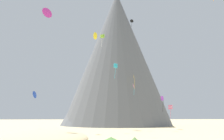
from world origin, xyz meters
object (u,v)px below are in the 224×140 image
Objects in this scene: kite_pink_low at (133,86)px; kite_violet_low at (162,100)px; kite_lime_high at (102,36)px; kite_black_high at (132,21)px; kite_cyan_mid at (116,66)px; bush_ridge_crest at (111,139)px; kite_gold_mid at (134,79)px; bush_far_right at (135,139)px; kite_magenta_high at (47,13)px; kite_rainbow_low at (170,107)px; kite_yellow_high at (95,36)px; rock_massif at (115,64)px; kite_blue_low at (35,95)px.

kite_pink_low is 8.97m from kite_violet_low.
kite_lime_high is at bearing -127.66° from kite_pink_low.
kite_black_high reaches higher than kite_lime_high.
kite_cyan_mid is (-8.12, -15.56, -22.13)m from kite_black_high.
kite_gold_mid is at bearing 74.25° from bush_ridge_crest.
kite_gold_mid reaches higher than bush_far_right.
kite_magenta_high is 44.44m from kite_rainbow_low.
bush_far_right is at bearing -129.75° from kite_gold_mid.
bush_far_right is at bearing -8.44° from bush_ridge_crest.
bush_ridge_crest is 0.66× the size of kite_rainbow_low.
bush_ridge_crest is at bearing 128.01° from kite_violet_low.
kite_yellow_high is at bearing -59.51° from kite_rainbow_low.
kite_black_high is at bearing 75.33° from bush_ridge_crest.
kite_magenta_high is (-17.83, -18.36, 8.40)m from kite_cyan_mid.
kite_yellow_high is (-9.36, -35.89, 0.13)m from rock_massif.
kite_lime_high is at bearing 26.81° from kite_black_high.
bush_far_right is 3.90m from bush_ridge_crest.
kite_yellow_high is 18.37m from kite_pink_low.
kite_rainbow_low is at bearing 60.78° from bush_far_right.
kite_lime_high is 1.18× the size of kite_rainbow_low.
kite_lime_high reaches higher than kite_cyan_mid.
kite_pink_low is (-3.48, -20.57, -29.15)m from kite_black_high.
kite_violet_low is (15.96, 22.33, 7.83)m from bush_ridge_crest.
kite_cyan_mid is at bearing 90.33° from bush_far_right.
kite_gold_mid is 40.71m from kite_magenta_high.
kite_lime_high is at bearing 31.36° from kite_violet_low.
kite_yellow_high is (-6.82, 23.85, 26.44)m from bush_far_right.
bush_far_right is 0.29× the size of kite_lime_high.
kite_violet_low is at bearing -94.99° from kite_blue_low.
kite_black_high reaches higher than kite_blue_low.
bush_ridge_crest is 65.08m from rock_massif.
kite_gold_mid is 1.94× the size of kite_magenta_high.
rock_massif is 21.15m from kite_black_high.
kite_blue_low is at bearing 41.32° from kite_lime_high.
kite_rainbow_low is (12.18, 4.68, -5.77)m from kite_pink_low.
kite_rainbow_low reaches higher than bush_ridge_crest.
kite_black_high is 44.86m from kite_magenta_high.
kite_black_high is at bearing -60.09° from kite_blue_low.
kite_rainbow_low is at bearing -84.27° from kite_blue_low.
kite_lime_high reaches higher than kite_blue_low.
kite_yellow_high is (-2.96, 23.28, 26.44)m from bush_ridge_crest.
kite_violet_low is 40.39m from kite_blue_low.
kite_cyan_mid is (-2.72, -29.63, -7.28)m from rock_massif.
kite_pink_low is (-3.21, -16.42, -4.87)m from kite_gold_mid.
kite_gold_mid is 24.64m from kite_black_high.
bush_ridge_crest is 0.79× the size of kite_pink_low.
kite_cyan_mid is (3.69, 29.55, 19.03)m from bush_ridge_crest.
kite_pink_low is (4.65, -5.02, -7.02)m from kite_cyan_mid.
kite_violet_low is at bearing 64.90° from kite_cyan_mid.
kite_violet_low is at bearing -17.16° from kite_rainbow_low.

